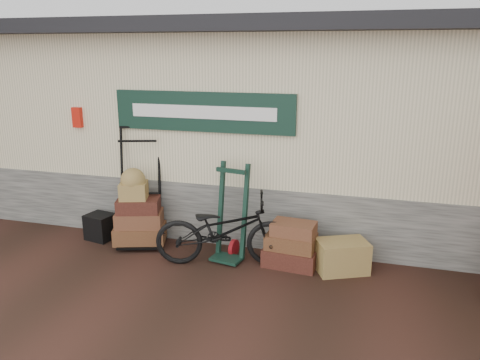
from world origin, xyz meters
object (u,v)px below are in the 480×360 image
at_px(green_barrow, 231,212).
at_px(bicycle, 224,227).
at_px(black_trunk, 100,227).
at_px(suitcase_stack, 291,244).
at_px(porter_trolley, 140,185).
at_px(wicker_hamper, 342,256).

xyz_separation_m(green_barrow, bicycle, (-0.03, -0.21, -0.13)).
bearing_deg(black_trunk, suitcase_stack, -2.18).
height_order(porter_trolley, green_barrow, porter_trolley).
distance_m(green_barrow, bicycle, 0.25).
relative_size(wicker_hamper, bicycle, 0.35).
distance_m(black_trunk, bicycle, 2.13).
bearing_deg(suitcase_stack, black_trunk, 177.82).
relative_size(black_trunk, bicycle, 0.21).
relative_size(porter_trolley, bicycle, 0.95).
xyz_separation_m(wicker_hamper, black_trunk, (-3.60, 0.10, -0.01)).
bearing_deg(porter_trolley, black_trunk, 171.09).
relative_size(green_barrow, black_trunk, 3.42).
bearing_deg(bicycle, suitcase_stack, -91.21).
distance_m(porter_trolley, suitcase_stack, 2.36).
bearing_deg(wicker_hamper, bicycle, -172.11).
distance_m(green_barrow, wicker_hamper, 1.56).
height_order(wicker_hamper, black_trunk, wicker_hamper).
relative_size(suitcase_stack, black_trunk, 1.80).
bearing_deg(suitcase_stack, bicycle, -166.68).
xyz_separation_m(green_barrow, black_trunk, (-2.11, 0.11, -0.47)).
relative_size(green_barrow, suitcase_stack, 1.90).
height_order(porter_trolley, wicker_hamper, porter_trolley).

